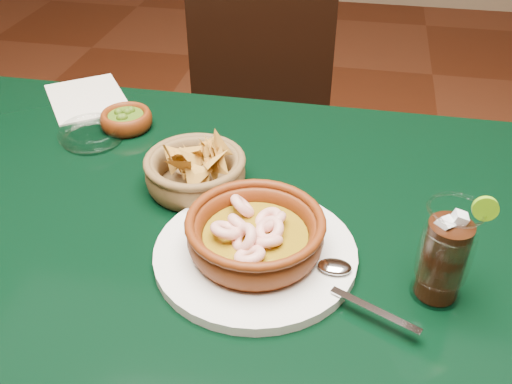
% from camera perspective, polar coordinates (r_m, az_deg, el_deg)
% --- Properties ---
extents(dining_table, '(1.20, 0.80, 0.75)m').
position_cam_1_polar(dining_table, '(1.01, -7.62, -5.72)').
color(dining_table, black).
rests_on(dining_table, ground).
extents(dining_chair, '(0.49, 0.49, 0.96)m').
position_cam_1_polar(dining_chair, '(1.65, 0.21, 7.28)').
color(dining_chair, black).
rests_on(dining_chair, ground).
extents(shrimp_plate, '(0.38, 0.30, 0.08)m').
position_cam_1_polar(shrimp_plate, '(0.82, -0.03, -4.77)').
color(shrimp_plate, silver).
rests_on(shrimp_plate, dining_table).
extents(chip_basket, '(0.20, 0.20, 0.12)m').
position_cam_1_polar(chip_basket, '(0.97, -6.06, 2.11)').
color(chip_basket, brown).
rests_on(chip_basket, dining_table).
extents(guacamole_ramekin, '(0.12, 0.12, 0.04)m').
position_cam_1_polar(guacamole_ramekin, '(1.17, -12.85, 7.09)').
color(guacamole_ramekin, '#511E08').
rests_on(guacamole_ramekin, dining_table).
extents(cola_drink, '(0.15, 0.15, 0.17)m').
position_cam_1_polar(cola_drink, '(0.78, 18.36, -5.91)').
color(cola_drink, white).
rests_on(cola_drink, dining_table).
extents(glass_ashtray, '(0.14, 0.14, 0.03)m').
position_cam_1_polar(glass_ashtray, '(1.15, -16.11, 5.65)').
color(glass_ashtray, white).
rests_on(glass_ashtray, dining_table).
extents(paper_menu, '(0.24, 0.25, 0.00)m').
position_cam_1_polar(paper_menu, '(1.32, -16.53, 9.00)').
color(paper_menu, beige).
rests_on(paper_menu, dining_table).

